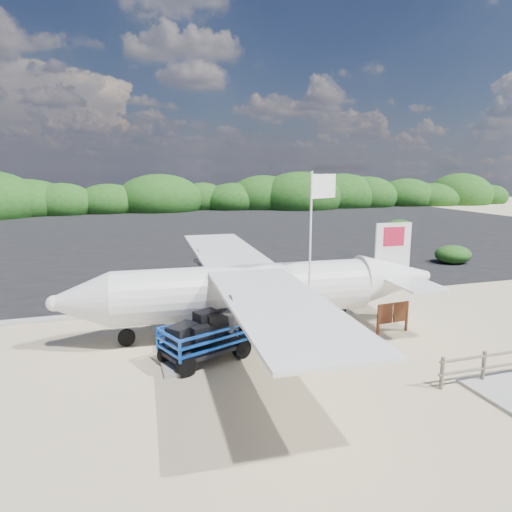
{
  "coord_description": "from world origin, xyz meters",
  "views": [
    {
      "loc": [
        -5.88,
        -15.32,
        6.41
      ],
      "look_at": [
        0.65,
        5.97,
        2.11
      ],
      "focal_mm": 32.0,
      "sensor_mm": 36.0,
      "label": 1
    }
  ],
  "objects_px": {
    "flagpole": "(308,346)",
    "aircraft_large": "(350,231)",
    "crew_a": "(236,296)",
    "signboard": "(392,333)",
    "baggage_cart": "(205,361)",
    "crew_b": "(215,284)",
    "crew_c": "(341,307)"
  },
  "relations": [
    {
      "from": "flagpole",
      "to": "aircraft_large",
      "type": "distance_m",
      "value": 31.73
    },
    {
      "from": "baggage_cart",
      "to": "flagpole",
      "type": "bearing_deg",
      "value": -19.46
    },
    {
      "from": "flagpole",
      "to": "aircraft_large",
      "type": "xyz_separation_m",
      "value": [
        16.43,
        27.15,
        0.0
      ]
    },
    {
      "from": "baggage_cart",
      "to": "crew_c",
      "type": "xyz_separation_m",
      "value": [
        5.81,
        1.43,
        0.95
      ]
    },
    {
      "from": "flagpole",
      "to": "crew_c",
      "type": "distance_m",
      "value": 2.49
    },
    {
      "from": "signboard",
      "to": "crew_b",
      "type": "distance_m",
      "value": 8.69
    },
    {
      "from": "crew_a",
      "to": "crew_c",
      "type": "distance_m",
      "value": 4.56
    },
    {
      "from": "baggage_cart",
      "to": "crew_b",
      "type": "relative_size",
      "value": 1.78
    },
    {
      "from": "baggage_cart",
      "to": "crew_a",
      "type": "height_order",
      "value": "crew_a"
    },
    {
      "from": "flagpole",
      "to": "crew_a",
      "type": "xyz_separation_m",
      "value": [
        -1.71,
        3.95,
        0.95
      ]
    },
    {
      "from": "flagpole",
      "to": "crew_c",
      "type": "xyz_separation_m",
      "value": [
        1.95,
        1.23,
        0.95
      ]
    },
    {
      "from": "crew_a",
      "to": "crew_b",
      "type": "height_order",
      "value": "crew_a"
    },
    {
      "from": "signboard",
      "to": "crew_a",
      "type": "bearing_deg",
      "value": 141.44
    },
    {
      "from": "crew_a",
      "to": "signboard",
      "type": "bearing_deg",
      "value": 139.7
    },
    {
      "from": "baggage_cart",
      "to": "crew_c",
      "type": "distance_m",
      "value": 6.05
    },
    {
      "from": "baggage_cart",
      "to": "signboard",
      "type": "distance_m",
      "value": 7.58
    },
    {
      "from": "flagpole",
      "to": "crew_b",
      "type": "bearing_deg",
      "value": 106.99
    },
    {
      "from": "crew_a",
      "to": "crew_b",
      "type": "distance_m",
      "value": 2.77
    },
    {
      "from": "crew_a",
      "to": "crew_b",
      "type": "relative_size",
      "value": 1.1
    },
    {
      "from": "baggage_cart",
      "to": "flagpole",
      "type": "height_order",
      "value": "flagpole"
    },
    {
      "from": "baggage_cart",
      "to": "aircraft_large",
      "type": "relative_size",
      "value": 0.17
    },
    {
      "from": "crew_a",
      "to": "aircraft_large",
      "type": "height_order",
      "value": "aircraft_large"
    },
    {
      "from": "crew_a",
      "to": "crew_c",
      "type": "xyz_separation_m",
      "value": [
        3.66,
        -2.72,
        0.0
      ]
    },
    {
      "from": "flagpole",
      "to": "crew_c",
      "type": "bearing_deg",
      "value": 32.2
    },
    {
      "from": "flagpole",
      "to": "crew_b",
      "type": "distance_m",
      "value": 7.06
    },
    {
      "from": "flagpole",
      "to": "crew_c",
      "type": "relative_size",
      "value": 3.33
    },
    {
      "from": "signboard",
      "to": "crew_a",
      "type": "height_order",
      "value": "crew_a"
    },
    {
      "from": "signboard",
      "to": "crew_c",
      "type": "distance_m",
      "value": 2.22
    },
    {
      "from": "crew_b",
      "to": "signboard",
      "type": "bearing_deg",
      "value": 151.81
    },
    {
      "from": "baggage_cart",
      "to": "crew_c",
      "type": "bearing_deg",
      "value": -8.62
    },
    {
      "from": "aircraft_large",
      "to": "crew_a",
      "type": "bearing_deg",
      "value": 55.06
    },
    {
      "from": "crew_a",
      "to": "crew_c",
      "type": "relative_size",
      "value": 1.0
    }
  ]
}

